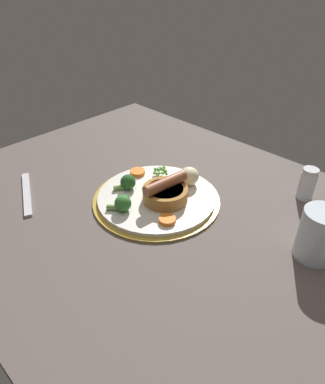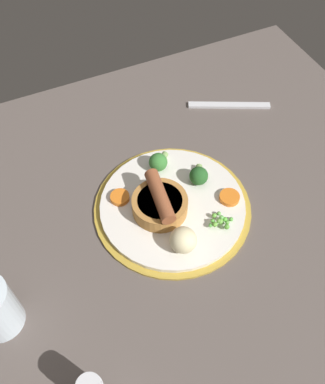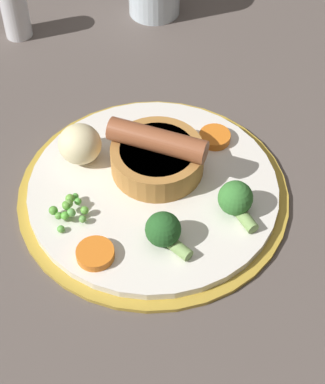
# 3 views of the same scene
# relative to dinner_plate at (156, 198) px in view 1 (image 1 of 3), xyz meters

# --- Properties ---
(dining_table) EXTENTS (1.10, 0.80, 0.03)m
(dining_table) POSITION_rel_dinner_plate_xyz_m (-0.05, 0.02, -0.02)
(dining_table) COLOR #564C47
(dining_table) RESTS_ON ground
(dinner_plate) EXTENTS (0.29, 0.29, 0.01)m
(dinner_plate) POSITION_rel_dinner_plate_xyz_m (0.00, 0.00, 0.00)
(dinner_plate) COLOR #B79333
(dinner_plate) RESTS_ON dining_table
(sausage_pudding) EXTENTS (0.10, 0.11, 0.06)m
(sausage_pudding) POSITION_rel_dinner_plate_xyz_m (-0.03, -0.00, 0.03)
(sausage_pudding) COLOR #AD7538
(sausage_pudding) RESTS_ON dinner_plate
(pea_pile) EXTENTS (0.05, 0.04, 0.02)m
(pea_pile) POSITION_rel_dinner_plate_xyz_m (0.06, -0.07, 0.02)
(pea_pile) COLOR #5AA23B
(pea_pile) RESTS_ON dinner_plate
(broccoli_floret_near) EXTENTS (0.04, 0.05, 0.04)m
(broccoli_floret_near) POSITION_rel_dinner_plate_xyz_m (0.07, 0.03, 0.03)
(broccoli_floret_near) COLOR #235623
(broccoli_floret_near) RESTS_ON dinner_plate
(broccoli_floret_far) EXTENTS (0.05, 0.05, 0.04)m
(broccoli_floret_far) POSITION_rel_dinner_plate_xyz_m (0.01, 0.09, 0.03)
(broccoli_floret_far) COLOR #387A33
(broccoli_floret_far) RESTS_ON dinner_plate
(potato_chunk_0) EXTENTS (0.05, 0.05, 0.04)m
(potato_chunk_0) POSITION_rel_dinner_plate_xyz_m (-0.02, -0.09, 0.03)
(potato_chunk_0) COLOR beige
(potato_chunk_0) RESTS_ON dinner_plate
(carrot_slice_0) EXTENTS (0.04, 0.04, 0.01)m
(carrot_slice_0) POSITION_rel_dinner_plate_xyz_m (-0.08, 0.05, 0.01)
(carrot_slice_0) COLOR orange
(carrot_slice_0) RESTS_ON dinner_plate
(carrot_slice_2) EXTENTS (0.04, 0.04, 0.01)m
(carrot_slice_2) POSITION_rel_dinner_plate_xyz_m (0.10, -0.03, 0.01)
(carrot_slice_2) COLOR orange
(carrot_slice_2) RESTS_ON dinner_plate
(fork) EXTENTS (0.17, 0.09, 0.01)m
(fork) POSITION_rel_dinner_plate_xyz_m (0.23, 0.19, -0.00)
(fork) COLOR silver
(fork) RESTS_ON dining_table
(drinking_glass) EXTENTS (0.07, 0.07, 0.10)m
(drinking_glass) POSITION_rel_dinner_plate_xyz_m (-0.33, -0.08, 0.04)
(drinking_glass) COLOR silver
(drinking_glass) RESTS_ON dining_table
(salt_shaker) EXTENTS (0.04, 0.04, 0.08)m
(salt_shaker) POSITION_rel_dinner_plate_xyz_m (-0.23, -0.24, 0.03)
(salt_shaker) COLOR silver
(salt_shaker) RESTS_ON dining_table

